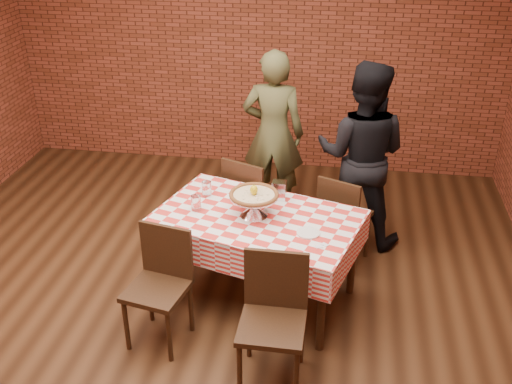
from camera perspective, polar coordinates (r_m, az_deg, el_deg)
ground at (r=4.75m, az=-5.76°, el=-12.34°), size 6.00×6.00×0.00m
back_wall at (r=6.77m, az=0.04°, el=14.11°), size 5.50×0.00×5.50m
table at (r=4.78m, az=0.13°, el=-6.28°), size 1.70×1.29×0.75m
tablecloth at (r=4.64m, az=0.14°, el=-3.69°), size 1.75×1.33×0.26m
pizza_stand at (r=4.54m, az=-0.20°, el=-1.30°), size 0.44×0.44×0.17m
pizza at (r=4.50m, az=-0.20°, el=-0.30°), size 0.43×0.43×0.03m
lemon at (r=4.48m, az=-0.20°, el=0.19°), size 0.07×0.07×0.08m
water_glass_left at (r=4.65m, az=-5.75°, el=-1.05°), size 0.10×0.10×0.12m
water_glass_right at (r=4.85m, az=-4.73°, el=0.31°), size 0.10×0.10×0.12m
side_plate at (r=4.37m, az=5.01°, el=-3.92°), size 0.21×0.21×0.01m
sweetener_packet_a at (r=4.23m, az=6.07°, el=-5.21°), size 0.06×0.05×0.00m
sweetener_packet_b at (r=4.25m, az=6.59°, el=-5.02°), size 0.06×0.06×0.00m
condiment_caddy at (r=4.78m, az=2.23°, el=0.17°), size 0.12×0.09×0.16m
chair_near_left at (r=4.37m, az=-9.45°, el=-9.32°), size 0.48×0.48×0.88m
chair_near_right at (r=4.00m, az=1.54°, el=-12.66°), size 0.43×0.43×0.91m
chair_far_left at (r=5.44m, az=-0.21°, el=-0.81°), size 0.55×0.55×0.90m
chair_far_right at (r=5.25m, az=8.47°, el=-2.48°), size 0.50×0.50×0.86m
diner_olive at (r=5.86m, az=1.66°, el=5.58°), size 0.61×0.40×1.67m
diner_black at (r=5.42m, az=10.05°, el=3.49°), size 0.94×0.79×1.72m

